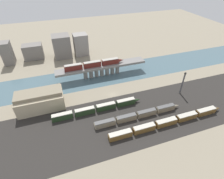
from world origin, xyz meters
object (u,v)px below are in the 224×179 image
(train_yard_near, at_px, (169,122))
(train_yard_mid, at_px, (139,115))
(train_yard_far, at_px, (98,108))
(train_on_bridge, at_px, (94,64))
(signal_tower, at_px, (182,83))
(warehouse_building, at_px, (40,100))

(train_yard_near, bearing_deg, train_yard_mid, 143.45)
(train_yard_mid, xyz_separation_m, train_yard_far, (-20.94, 12.64, 0.18))
(train_yard_mid, relative_size, train_yard_far, 0.98)
(train_on_bridge, xyz_separation_m, signal_tower, (49.54, -39.03, -2.93))
(train_on_bridge, height_order, train_yard_mid, train_on_bridge)
(train_on_bridge, relative_size, train_yard_mid, 0.85)
(warehouse_building, bearing_deg, train_yard_mid, -27.25)
(train_yard_mid, bearing_deg, warehouse_building, 152.75)
(train_yard_mid, bearing_deg, signal_tower, 17.57)
(train_yard_far, bearing_deg, train_on_bridge, 78.23)
(train_yard_mid, bearing_deg, train_yard_far, 148.90)
(train_yard_far, height_order, signal_tower, signal_tower)
(train_yard_near, xyz_separation_m, train_yard_mid, (-13.35, 9.90, -0.00))
(warehouse_building, relative_size, signal_tower, 1.65)
(train_yard_near, xyz_separation_m, train_yard_far, (-34.29, 22.53, 0.17))
(train_yard_far, relative_size, signal_tower, 3.35)
(train_yard_mid, height_order, train_yard_far, train_yard_far)
(train_yard_near, height_order, train_yard_far, train_yard_far)
(train_yard_far, xyz_separation_m, signal_tower, (57.45, -1.08, 6.07))
(train_yard_far, bearing_deg, warehouse_building, 155.46)
(train_yard_near, bearing_deg, signal_tower, 42.82)
(train_yard_mid, relative_size, signal_tower, 3.27)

